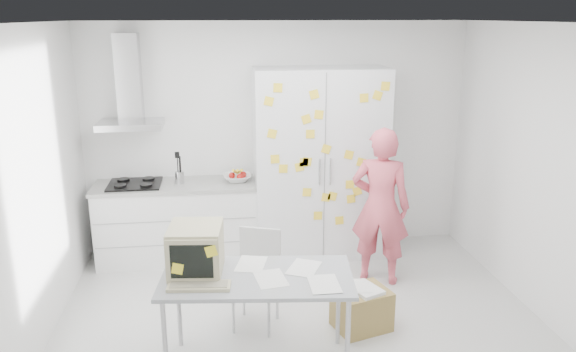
{
  "coord_description": "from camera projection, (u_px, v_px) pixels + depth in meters",
  "views": [
    {
      "loc": [
        -0.72,
        -4.5,
        2.76
      ],
      "look_at": [
        -0.04,
        0.75,
        1.24
      ],
      "focal_mm": 35.0,
      "sensor_mm": 36.0,
      "label": 1
    }
  ],
  "objects": [
    {
      "name": "floor",
      "position": [
        302.0,
        329.0,
        5.14
      ],
      "size": [
        4.5,
        4.0,
        0.02
      ],
      "primitive_type": "cube",
      "color": "silver",
      "rests_on": "ground"
    },
    {
      "name": "walls",
      "position": [
        292.0,
        165.0,
        5.45
      ],
      "size": [
        4.52,
        4.01,
        2.7
      ],
      "color": "white",
      "rests_on": "ground"
    },
    {
      "name": "ceiling",
      "position": [
        305.0,
        23.0,
        4.39
      ],
      "size": [
        4.5,
        4.0,
        0.02
      ],
      "primitive_type": "cube",
      "color": "white",
      "rests_on": "walls"
    },
    {
      "name": "counter_run",
      "position": [
        178.0,
        221.0,
        6.48
      ],
      "size": [
        1.84,
        0.63,
        1.28
      ],
      "color": "white",
      "rests_on": "ground"
    },
    {
      "name": "range_hood",
      "position": [
        129.0,
        91.0,
        6.14
      ],
      "size": [
        0.7,
        0.48,
        1.01
      ],
      "color": "silver",
      "rests_on": "walls"
    },
    {
      "name": "tall_cabinet",
      "position": [
        319.0,
        164.0,
        6.49
      ],
      "size": [
        1.5,
        0.68,
        2.2
      ],
      "color": "silver",
      "rests_on": "ground"
    },
    {
      "name": "person",
      "position": [
        380.0,
        206.0,
        5.85
      ],
      "size": [
        0.72,
        0.61,
        1.68
      ],
      "primitive_type": "imported",
      "rotation": [
        0.0,
        0.0,
        2.73
      ],
      "color": "#D55363",
      "rests_on": "ground"
    },
    {
      "name": "desk",
      "position": [
        218.0,
        262.0,
        4.38
      ],
      "size": [
        1.56,
        0.9,
        1.19
      ],
      "rotation": [
        0.0,
        0.0,
        -0.11
      ],
      "color": "#94979D",
      "rests_on": "ground"
    },
    {
      "name": "chair",
      "position": [
        257.0,
        272.0,
        5.11
      ],
      "size": [
        0.51,
        0.51,
        0.89
      ],
      "rotation": [
        0.0,
        0.0,
        -0.34
      ],
      "color": "#BAB9B7",
      "rests_on": "ground"
    },
    {
      "name": "cardboard_box",
      "position": [
        362.0,
        308.0,
        5.09
      ],
      "size": [
        0.56,
        0.49,
        0.41
      ],
      "rotation": [
        0.0,
        0.0,
        0.3
      ],
      "color": "olive",
      "rests_on": "ground"
    }
  ]
}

